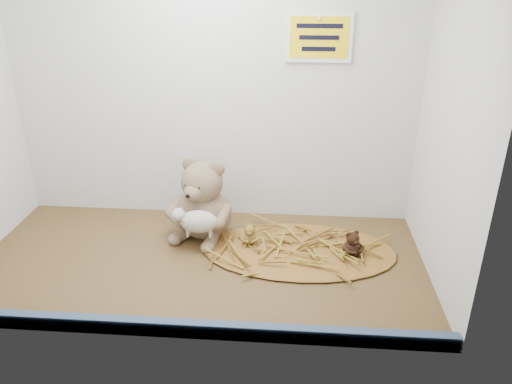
# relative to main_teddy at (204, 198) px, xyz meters

# --- Properties ---
(alcove_shell) EXTENTS (1.20, 0.60, 0.90)m
(alcove_shell) POSITION_rel_main_teddy_xyz_m (0.01, -0.06, 0.33)
(alcove_shell) COLOR #3E2B15
(alcove_shell) RESTS_ON ground
(front_rail) EXTENTS (1.19, 0.02, 0.04)m
(front_rail) POSITION_rel_main_teddy_xyz_m (0.01, -0.44, -0.10)
(front_rail) COLOR #344A64
(front_rail) RESTS_ON shelf_floor
(straw_bed) EXTENTS (0.54, 0.31, 0.01)m
(straw_bed) POSITION_rel_main_teddy_xyz_m (0.28, -0.07, -0.11)
(straw_bed) COLOR brown
(straw_bed) RESTS_ON shelf_floor
(main_teddy) EXTENTS (0.25, 0.26, 0.24)m
(main_teddy) POSITION_rel_main_teddy_xyz_m (0.00, 0.00, 0.00)
(main_teddy) COLOR #8D7056
(main_teddy) RESTS_ON shelf_floor
(toy_lamb) EXTENTS (0.14, 0.08, 0.09)m
(toy_lamb) POSITION_rel_main_teddy_xyz_m (0.00, -0.09, -0.03)
(toy_lamb) COLOR beige
(toy_lamb) RESTS_ON main_teddy
(mini_teddy_tan) EXTENTS (0.06, 0.06, 0.06)m
(mini_teddy_tan) POSITION_rel_main_teddy_xyz_m (0.14, -0.06, -0.08)
(mini_teddy_tan) COLOR olive
(mini_teddy_tan) RESTS_ON straw_bed
(mini_teddy_brown) EXTENTS (0.08, 0.08, 0.07)m
(mini_teddy_brown) POSITION_rel_main_teddy_xyz_m (0.42, -0.09, -0.07)
(mini_teddy_brown) COLOR black
(mini_teddy_brown) RESTS_ON straw_bed
(wall_sign) EXTENTS (0.16, 0.01, 0.11)m
(wall_sign) POSITION_rel_main_teddy_xyz_m (0.31, 0.14, 0.43)
(wall_sign) COLOR #DCBA0B
(wall_sign) RESTS_ON back_wall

